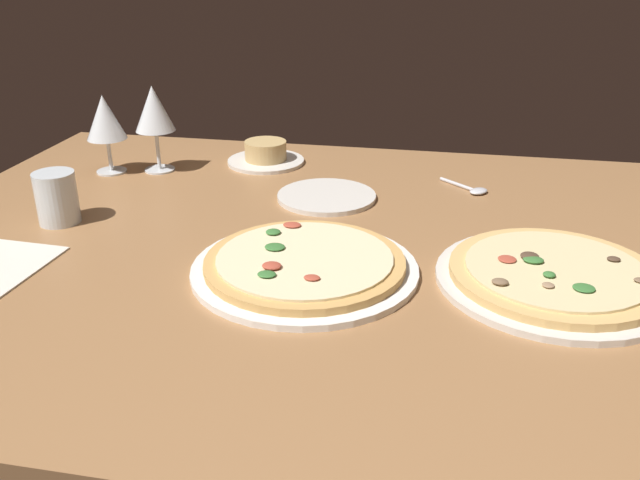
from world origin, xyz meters
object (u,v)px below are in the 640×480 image
Objects in this scene: water_glass at (56,202)px; pizza_side at (555,276)px; pizza_main at (305,265)px; spoon at (473,189)px; wine_glass_far at (105,120)px; ramekin_on_saucer at (266,155)px; side_plate at (327,196)px; wine_glass_near at (154,111)px.

pizza_side is at bearing -4.83° from water_glass.
water_glass is at bearing 167.20° from pizza_main.
spoon is (24.77, 40.18, -0.74)cm from pizza_main.
wine_glass_far is 1.63× the size of spoon.
ramekin_on_saucer is 47.48cm from water_glass.
pizza_side reaches higher than side_plate.
wine_glass_far reaches higher than side_plate.
wine_glass_far is at bearing 142.93° from pizza_main.
pizza_side is 72.21cm from ramekin_on_saucer.
ramekin_on_saucer is 1.68× the size of spoon.
wine_glass_near is at bearing 165.44° from side_plate.
wine_glass_near reaches higher than pizza_side.
wine_glass_far is 75.39cm from spoon.
wine_glass_far is (-49.80, 37.63, 10.07)cm from pizza_main.
wine_glass_far is at bearing 98.37° from water_glass.
side_plate is (-38.25, 27.29, -0.75)cm from pizza_side.
side_plate is (-2.44, 30.80, -0.75)cm from pizza_main.
water_glass is 0.91× the size of spoon.
wine_glass_far reaches higher than pizza_side.
side_plate is at bearing 25.20° from water_glass.
pizza_main is at bearing -121.65° from spoon.
spoon is (-11.04, 36.67, -0.74)cm from pizza_side.
pizza_side is at bearing -73.24° from spoon.
ramekin_on_saucer is 33.99cm from wine_glass_far.
pizza_main is 2.06× the size of wine_glass_far.
wine_glass_near is at bearing 17.60° from wine_glass_far.
pizza_main is 63.22cm from wine_glass_far.
pizza_main is 2.01× the size of ramekin_on_saucer.
spoon reaches higher than side_plate.
wine_glass_far is at bearing -157.92° from ramekin_on_saucer.
ramekin_on_saucer is at bearing 56.38° from water_glass.
pizza_main is 47.21cm from spoon.
wine_glass_near is (-40.30, 40.64, 11.64)cm from pizza_main.
pizza_side is 2.02× the size of ramekin_on_saucer.
pizza_side reaches higher than spoon.
wine_glass_near is (9.50, 3.01, 1.57)cm from wine_glass_far.
wine_glass_near is at bearing -155.97° from ramekin_on_saucer.
ramekin_on_saucer is at bearing 22.08° from wine_glass_far.
ramekin_on_saucer is 0.93× the size of wine_glass_near.
wine_glass_far reaches higher than spoon.
ramekin_on_saucer reaches higher than pizza_side.
ramekin_on_saucer is 25.24cm from wine_glass_near.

